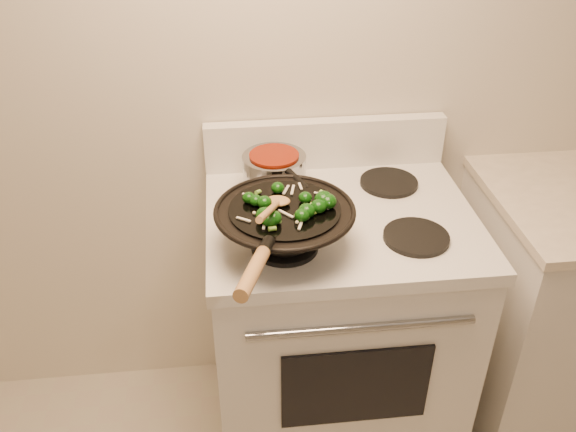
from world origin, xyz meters
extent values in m
plane|color=beige|center=(0.00, 1.50, 1.30)|extent=(3.50, 0.00, 3.50)
cube|color=white|center=(-0.11, 1.17, 0.44)|extent=(0.76, 0.64, 0.88)
cube|color=white|center=(-0.11, 1.17, 0.90)|extent=(0.78, 0.66, 0.04)
cube|color=white|center=(-0.11, 1.47, 1.00)|extent=(0.78, 0.05, 0.16)
cylinder|color=gray|center=(-0.11, 0.84, 0.78)|extent=(0.60, 0.02, 0.02)
cube|color=black|center=(-0.11, 0.84, 0.55)|extent=(0.42, 0.01, 0.28)
cylinder|color=black|center=(-0.29, 1.02, 0.93)|extent=(0.18, 0.18, 0.01)
cylinder|color=black|center=(0.07, 1.02, 0.93)|extent=(0.18, 0.18, 0.01)
cylinder|color=black|center=(-0.29, 1.32, 0.93)|extent=(0.18, 0.18, 0.01)
cylinder|color=black|center=(0.07, 1.32, 0.93)|extent=(0.18, 0.18, 0.01)
torus|color=black|center=(-0.29, 1.02, 1.04)|extent=(0.37, 0.37, 0.01)
cylinder|color=black|center=(-0.29, 1.02, 1.04)|extent=(0.29, 0.29, 0.01)
cylinder|color=black|center=(-0.35, 0.82, 1.07)|extent=(0.05, 0.07, 0.04)
cylinder|color=#AB7843|center=(-0.39, 0.71, 1.09)|extent=(0.09, 0.19, 0.06)
ellipsoid|color=#0B3708|center=(-0.38, 1.06, 1.06)|extent=(0.03, 0.03, 0.03)
cylinder|color=#467E2D|center=(-0.37, 1.06, 1.05)|extent=(0.02, 0.02, 0.01)
ellipsoid|color=#0B3708|center=(-0.19, 1.02, 1.06)|extent=(0.05, 0.05, 0.04)
ellipsoid|color=#0B3708|center=(-0.36, 1.04, 1.06)|extent=(0.03, 0.03, 0.03)
ellipsoid|color=#0B3708|center=(-0.23, 1.04, 1.06)|extent=(0.04, 0.04, 0.03)
cylinder|color=#467E2D|center=(-0.22, 1.04, 1.05)|extent=(0.02, 0.02, 0.02)
ellipsoid|color=#0B3708|center=(-0.18, 1.01, 1.06)|extent=(0.05, 0.05, 0.04)
ellipsoid|color=#0B3708|center=(-0.30, 1.10, 1.06)|extent=(0.04, 0.04, 0.03)
ellipsoid|color=#0B3708|center=(-0.34, 1.03, 1.06)|extent=(0.04, 0.04, 0.03)
cylinder|color=#467E2D|center=(-0.33, 1.03, 1.05)|extent=(0.02, 0.02, 0.02)
ellipsoid|color=#0B3708|center=(-0.33, 0.95, 1.06)|extent=(0.04, 0.04, 0.03)
ellipsoid|color=#0B3708|center=(-0.34, 0.96, 1.06)|extent=(0.05, 0.05, 0.04)
ellipsoid|color=#0B3708|center=(-0.25, 0.96, 1.06)|extent=(0.04, 0.04, 0.03)
cylinder|color=#467E2D|center=(-0.24, 0.96, 1.05)|extent=(0.02, 0.02, 0.02)
ellipsoid|color=#0B3708|center=(-0.20, 0.99, 1.06)|extent=(0.04, 0.04, 0.04)
ellipsoid|color=#0B3708|center=(-0.24, 0.98, 1.06)|extent=(0.04, 0.04, 0.04)
ellipsoid|color=#0B3708|center=(-0.32, 0.95, 1.06)|extent=(0.04, 0.04, 0.04)
cylinder|color=#467E2D|center=(-0.31, 0.95, 1.05)|extent=(0.02, 0.02, 0.02)
cube|color=white|center=(-0.26, 0.94, 1.05)|extent=(0.02, 0.05, 0.00)
cube|color=white|center=(-0.29, 0.99, 1.05)|extent=(0.04, 0.04, 0.00)
cube|color=white|center=(-0.24, 1.12, 1.05)|extent=(0.01, 0.04, 0.00)
cube|color=white|center=(-0.19, 1.02, 1.05)|extent=(0.04, 0.04, 0.00)
cube|color=white|center=(-0.18, 1.07, 1.05)|extent=(0.04, 0.02, 0.00)
cube|color=white|center=(-0.34, 1.01, 1.05)|extent=(0.03, 0.03, 0.00)
cube|color=white|center=(-0.17, 1.05, 1.05)|extent=(0.02, 0.05, 0.00)
cube|color=white|center=(-0.40, 0.98, 1.05)|extent=(0.04, 0.03, 0.00)
cube|color=white|center=(-0.28, 1.11, 1.05)|extent=(0.02, 0.05, 0.00)
cube|color=white|center=(-0.20, 1.01, 1.05)|extent=(0.03, 0.04, 0.00)
cube|color=white|center=(-0.35, 0.95, 1.05)|extent=(0.01, 0.04, 0.00)
cube|color=white|center=(-0.26, 1.10, 1.05)|extent=(0.02, 0.05, 0.00)
cube|color=white|center=(-0.38, 1.09, 1.05)|extent=(0.03, 0.03, 0.00)
cylinder|color=#6DA936|center=(-0.33, 0.92, 1.05)|extent=(0.03, 0.01, 0.02)
cylinder|color=#6DA936|center=(-0.24, 1.04, 1.05)|extent=(0.02, 0.03, 0.02)
cylinder|color=#6DA936|center=(-0.21, 0.98, 1.05)|extent=(0.02, 0.01, 0.02)
cylinder|color=#6DA936|center=(-0.19, 1.07, 1.05)|extent=(0.01, 0.02, 0.01)
cylinder|color=#6DA936|center=(-0.35, 1.10, 1.05)|extent=(0.03, 0.01, 0.02)
cylinder|color=#6DA936|center=(-0.22, 1.01, 1.05)|extent=(0.03, 0.02, 0.02)
cylinder|color=#6DA936|center=(-0.26, 0.98, 1.05)|extent=(0.02, 0.02, 0.01)
cylinder|color=#6DA936|center=(-0.34, 0.97, 1.05)|extent=(0.03, 0.02, 0.01)
cylinder|color=#6DA936|center=(-0.25, 0.98, 1.05)|extent=(0.02, 0.01, 0.02)
sphere|color=beige|center=(-0.37, 1.00, 1.05)|extent=(0.01, 0.01, 0.01)
sphere|color=beige|center=(-0.27, 0.95, 1.05)|extent=(0.01, 0.01, 0.01)
sphere|color=beige|center=(-0.32, 1.05, 1.05)|extent=(0.01, 0.01, 0.01)
sphere|color=beige|center=(-0.34, 0.97, 1.05)|extent=(0.01, 0.01, 0.01)
ellipsoid|color=#AB7843|center=(-0.30, 1.04, 1.05)|extent=(0.07, 0.06, 0.02)
cylinder|color=#AB7843|center=(-0.34, 0.91, 1.11)|extent=(0.08, 0.25, 0.12)
cylinder|color=gray|center=(-0.29, 1.32, 0.99)|extent=(0.19, 0.19, 0.11)
cylinder|color=#6F1505|center=(-0.29, 1.32, 1.04)|extent=(0.15, 0.15, 0.01)
cylinder|color=black|center=(-0.24, 1.17, 1.04)|extent=(0.06, 0.12, 0.02)
camera|label=1|loc=(-0.43, -0.29, 1.88)|focal=38.00mm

